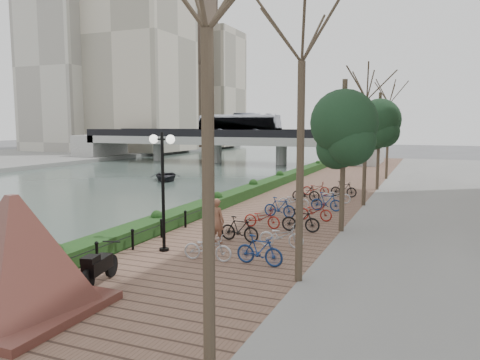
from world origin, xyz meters
The scene contains 14 objects.
ground centered at (0.00, 0.00, 0.00)m, with size 220.00×220.00×0.00m, color #59595B.
river_water centered at (-15.00, 25.00, 0.01)m, with size 30.00×130.00×0.02m, color #40504A.
promenade centered at (4.00, 17.50, 0.25)m, with size 8.00×75.00×0.50m, color brown.
hedge centered at (0.60, 20.00, 0.80)m, with size 1.10×56.00×0.60m, color #133513.
chain_fence centered at (1.40, 2.00, 0.85)m, with size 0.10×14.10×0.70m.
granite_monument centered at (2.23, -2.97, 2.00)m, with size 5.58×5.58×2.95m.
lamppost centered at (2.56, 3.31, 3.67)m, with size 1.02×0.32×4.34m.
motorcycle centered at (2.78, -0.56, 1.07)m, with size 0.57×1.82×1.14m, color black, non-canonical shape.
pedestrian centered at (3.86, 5.13, 1.38)m, with size 0.64×0.42×1.76m, color brown.
bicycle_parking centered at (5.49, 10.73, 0.97)m, with size 2.40×17.32×1.00m.
street_trees centered at (8.00, 12.68, 3.69)m, with size 3.20×37.12×6.80m.
bridge centered at (-14.31, 45.00, 3.37)m, with size 36.00×10.77×6.50m.
boat centered at (-10.72, 25.16, 0.43)m, with size 2.84×3.97×0.82m, color black.
far_buildings centered at (-41.66, 65.91, 16.12)m, with size 35.00×38.00×38.00m.
Camera 1 is at (11.52, -11.12, 5.15)m, focal length 35.00 mm.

